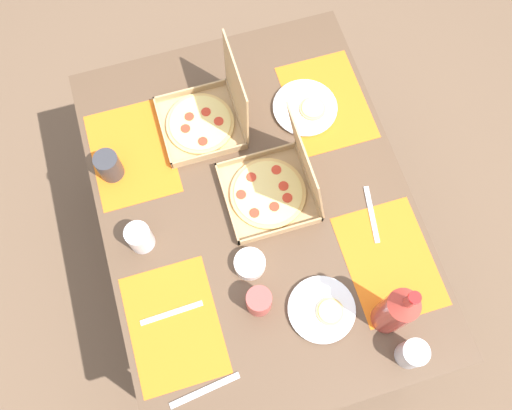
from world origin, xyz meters
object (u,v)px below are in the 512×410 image
plate_middle (306,108)px  plate_near_right (322,310)px  cup_dark (259,301)px  cup_spare (109,166)px  cup_clear_right (412,354)px  pizza_box_edge_far (276,187)px  soda_bottle (396,311)px  pizza_box_center (208,116)px  cup_red (140,238)px  condiment_bowl (250,264)px

plate_middle → plate_near_right: same height
cup_dark → cup_spare: (-0.55, -0.33, 0.00)m
cup_clear_right → cup_spare: cup_spare is taller
pizza_box_edge_far → plate_middle: bearing=144.1°
cup_clear_right → pizza_box_edge_far: bearing=-160.2°
plate_near_right → soda_bottle: 0.22m
plate_near_right → cup_clear_right: 0.28m
pizza_box_center → plate_near_right: pizza_box_center is taller
plate_near_right → cup_spare: cup_spare is taller
cup_red → condiment_bowl: (0.17, 0.30, -0.03)m
soda_bottle → cup_clear_right: bearing=10.2°
plate_middle → cup_clear_right: size_ratio=2.13×
pizza_box_edge_far → cup_red: 0.45m
condiment_bowl → cup_clear_right: bearing=42.9°
cup_spare → cup_clear_right: bearing=40.7°
cup_red → condiment_bowl: size_ratio=1.04×
pizza_box_edge_far → cup_spare: bearing=-114.2°
pizza_box_center → cup_clear_right: (0.90, 0.35, 0.00)m
soda_bottle → cup_dark: bearing=-113.0°
cup_clear_right → cup_red: size_ratio=1.03×
soda_bottle → cup_dark: 0.39m
plate_middle → cup_spare: 0.68m
pizza_box_edge_far → cup_clear_right: (0.59, 0.21, 0.00)m
cup_dark → pizza_box_edge_far: bearing=154.7°
plate_middle → soda_bottle: bearing=0.2°
plate_middle → cup_dark: cup_dark is taller
soda_bottle → cup_red: (-0.43, -0.64, -0.08)m
pizza_box_center → cup_dark: 0.63m
plate_near_right → cup_dark: (-0.07, -0.17, 0.04)m
soda_bottle → cup_dark: size_ratio=3.41×
soda_bottle → cup_spare: size_ratio=3.12×
soda_bottle → cup_spare: (-0.69, -0.68, -0.08)m
condiment_bowl → pizza_box_edge_far: bearing=144.5°
cup_red → plate_middle: bearing=115.5°
cup_spare → plate_near_right: bearing=39.3°
cup_dark → condiment_bowl: 0.13m
cup_red → plate_near_right: bearing=52.3°
plate_near_right → soda_bottle: bearing=66.3°
cup_dark → cup_clear_right: (0.26, 0.37, 0.00)m
soda_bottle → condiment_bowl: 0.45m
plate_middle → plate_near_right: bearing=-14.4°
pizza_box_center → cup_red: 0.46m
cup_clear_right → condiment_bowl: (-0.39, -0.36, -0.03)m
cup_dark → cup_clear_right: cup_clear_right is taller
cup_dark → condiment_bowl: (-0.12, 0.01, -0.03)m
pizza_box_edge_far → condiment_bowl: bearing=-35.5°
plate_near_right → cup_clear_right: bearing=45.0°
plate_near_right → condiment_bowl: size_ratio=2.09×
cup_clear_right → cup_dark: bearing=-125.7°
soda_bottle → condiment_bowl: bearing=-128.5°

